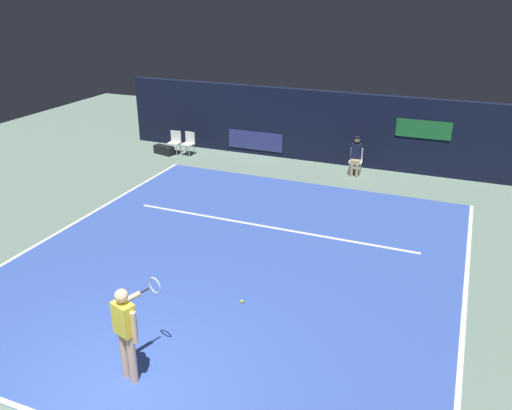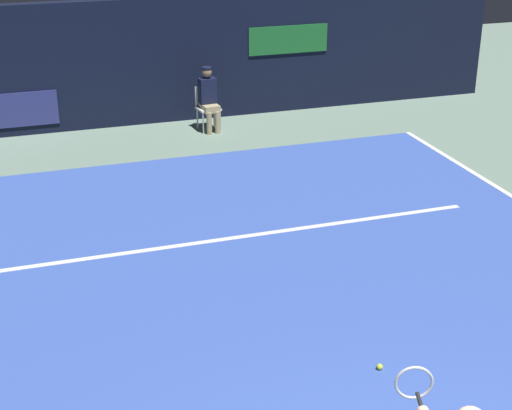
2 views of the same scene
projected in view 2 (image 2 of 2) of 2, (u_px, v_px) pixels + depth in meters
ground_plane at (262, 307)px, 9.54m from camera, size 31.66×31.66×0.00m
court_surface at (262, 307)px, 9.54m from camera, size 10.18×11.26×0.01m
line_service at (219, 240)px, 11.25m from camera, size 7.94×0.10×0.01m
back_wall at (139, 62)px, 16.06m from camera, size 16.20×0.33×2.60m
line_judge_on_chair at (208, 98)px, 15.79m from camera, size 0.48×0.56×1.32m
tennis_ball at (380, 367)px, 8.32m from camera, size 0.07×0.07×0.07m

